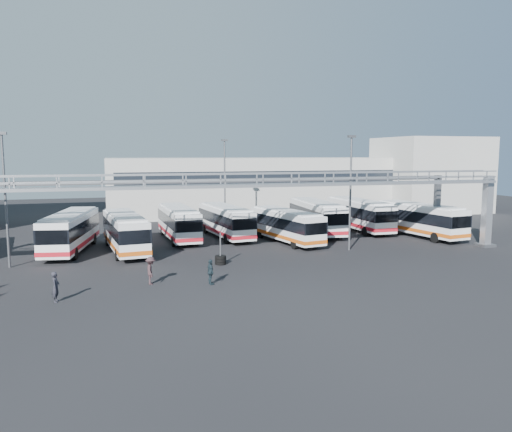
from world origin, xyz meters
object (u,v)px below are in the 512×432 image
object	(u,v)px
bus_3	(125,231)
bus_6	(286,225)
bus_9	(419,218)
pedestrian_c	(151,271)
light_pole_mid	(351,186)
bus_7	(317,216)
tire_stack	(221,259)
bus_2	(71,230)
bus_4	(178,222)
pedestrian_a	(56,287)
light_pole_back	(225,179)
bus_8	(359,214)
light_pole_left	(5,192)
bus_5	(226,220)
pedestrian_d	(211,272)

from	to	relation	value
bus_3	bus_6	size ratio (longest dim) A/B	1.05
bus_9	pedestrian_c	xyz separation A→B (m)	(-28.35, -11.70, -0.98)
bus_6	light_pole_mid	bearing A→B (deg)	-62.45
bus_7	tire_stack	size ratio (longest dim) A/B	4.66
bus_3	bus_6	xyz separation A→B (m)	(15.17, 0.46, -0.10)
bus_2	bus_9	world-z (taller)	bus_2
light_pole_mid	bus_4	distance (m)	17.47
bus_3	bus_2	bearing A→B (deg)	156.17
pedestrian_c	bus_7	bearing A→B (deg)	-45.89
bus_4	bus_6	distance (m)	10.80
pedestrian_a	tire_stack	world-z (taller)	tire_stack
light_pole_back	tire_stack	world-z (taller)	light_pole_back
light_pole_mid	pedestrian_c	size ratio (longest dim) A/B	5.50
bus_4	bus_9	size ratio (longest dim) A/B	0.95
bus_3	bus_9	bearing A→B (deg)	-6.68
bus_6	bus_8	bearing A→B (deg)	13.92
bus_3	tire_stack	distance (m)	10.18
light_pole_back	bus_4	world-z (taller)	light_pole_back
bus_8	light_pole_left	bearing A→B (deg)	-165.59
light_pole_back	bus_7	xyz separation A→B (m)	(8.93, -5.40, -3.78)
bus_5	bus_7	size ratio (longest dim) A/B	0.94
bus_2	tire_stack	xyz separation A→B (m)	(11.56, -8.73, -1.50)
light_pole_mid	pedestrian_c	distance (m)	19.97
bus_5	pedestrian_c	xyz separation A→B (m)	(-8.89, -16.69, -0.89)
bus_4	bus_5	world-z (taller)	bus_4
light_pole_mid	bus_4	world-z (taller)	light_pole_mid
light_pole_mid	pedestrian_a	bearing A→B (deg)	-158.06
bus_2	pedestrian_d	world-z (taller)	bus_2
light_pole_mid	pedestrian_c	bearing A→B (deg)	-158.65
bus_8	pedestrian_d	distance (m)	27.54
bus_6	bus_8	xyz separation A→B (m)	(10.43, 4.80, 0.18)
pedestrian_d	bus_5	bearing A→B (deg)	-22.25
light_pole_mid	tire_stack	bearing A→B (deg)	-168.56
light_pole_mid	pedestrian_a	world-z (taller)	light_pole_mid
bus_3	bus_7	size ratio (longest dim) A/B	0.96
bus_4	pedestrian_d	bearing A→B (deg)	-93.56
bus_9	pedestrian_d	bearing A→B (deg)	-160.53
light_pole_left	pedestrian_a	bearing A→B (deg)	-67.80
light_pole_left	bus_3	world-z (taller)	light_pole_left
bus_3	bus_7	distance (m)	20.82
pedestrian_a	light_pole_left	bearing A→B (deg)	30.42
light_pole_mid	bus_2	size ratio (longest dim) A/B	0.87
bus_2	tire_stack	bearing A→B (deg)	-27.00
bus_5	bus_9	xyz separation A→B (m)	(19.47, -4.99, 0.09)
bus_3	bus_7	bearing A→B (deg)	6.96
bus_3	bus_4	bearing A→B (deg)	36.38
light_pole_mid	pedestrian_a	size ratio (longest dim) A/B	5.66
light_pole_back	bus_6	bearing A→B (deg)	-68.46
bus_9	tire_stack	distance (m)	23.80
bus_7	pedestrian_d	world-z (taller)	bus_7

